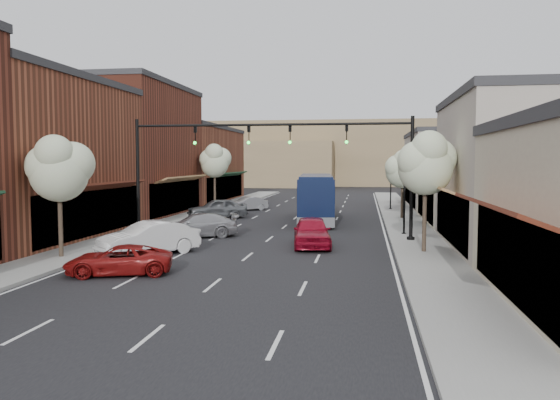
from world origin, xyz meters
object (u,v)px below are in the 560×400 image
at_px(lamp_post_far, 391,178).
at_px(signal_mast_right, 368,159).
at_px(coach_bus, 316,197).
at_px(parked_car_e, 247,204).
at_px(tree_right_far, 403,168).
at_px(red_hatchback, 312,232).
at_px(signal_mast_left, 176,159).
at_px(parked_car_a, 119,260).
at_px(parked_car_c, 197,225).
at_px(parked_car_d, 217,208).
at_px(tree_right_near, 427,162).
at_px(lamp_post_near, 405,186).
at_px(tree_left_near, 59,168).
at_px(tree_left_far, 215,160).
at_px(parked_car_b, 149,238).

bearing_deg(lamp_post_far, signal_mast_right, -96.22).
xyz_separation_m(signal_mast_right, coach_bus, (-3.80, 9.99, -2.80)).
bearing_deg(parked_car_e, tree_right_far, 26.99).
distance_m(red_hatchback, parked_car_e, 21.83).
distance_m(signal_mast_left, parked_car_a, 11.56).
distance_m(lamp_post_far, parked_car_e, 13.41).
relative_size(parked_car_c, parked_car_d, 1.03).
relative_size(signal_mast_right, parked_car_a, 1.96).
distance_m(signal_mast_right, red_hatchback, 5.42).
xyz_separation_m(tree_right_near, tree_right_far, (0.00, 16.00, -0.46)).
xyz_separation_m(lamp_post_near, parked_car_c, (-12.20, -2.41, -2.30)).
relative_size(tree_left_near, lamp_post_far, 1.28).
relative_size(tree_left_far, coach_bus, 0.53).
bearing_deg(tree_right_far, coach_bus, -163.34).
distance_m(signal_mast_left, parked_car_d, 11.32).
bearing_deg(tree_left_far, lamp_post_far, 7.30).
height_order(tree_right_near, red_hatchback, tree_right_near).
xyz_separation_m(parked_car_b, parked_car_e, (-0.42, 24.09, -0.18)).
xyz_separation_m(tree_right_near, lamp_post_far, (-0.55, 24.06, -1.45)).
relative_size(parked_car_a, parked_car_d, 0.89).
relative_size(signal_mast_left, tree_left_far, 1.34).
height_order(signal_mast_left, parked_car_e, signal_mast_left).
distance_m(lamp_post_near, coach_bus, 9.66).
relative_size(parked_car_b, parked_car_e, 1.28).
bearing_deg(tree_left_far, lamp_post_near, -43.89).
height_order(parked_car_a, parked_car_e, parked_car_e).
bearing_deg(parked_car_e, tree_left_far, -131.32).
distance_m(parked_car_a, parked_car_c, 10.84).
relative_size(signal_mast_right, parked_car_c, 1.70).
xyz_separation_m(tree_left_near, lamp_post_far, (16.05, 28.06, -1.22)).
bearing_deg(tree_right_near, red_hatchback, 164.58).
relative_size(tree_left_near, parked_car_c, 1.17).
bearing_deg(parked_car_d, parked_car_e, 148.45).
xyz_separation_m(lamp_post_near, lamp_post_far, (0.00, 17.50, 0.00)).
xyz_separation_m(tree_right_near, parked_car_a, (-12.55, -6.69, -3.87)).
bearing_deg(parked_car_c, parked_car_b, -25.51).
relative_size(signal_mast_left, lamp_post_near, 1.85).
bearing_deg(tree_left_far, tree_right_far, -19.87).
relative_size(lamp_post_near, lamp_post_far, 1.00).
xyz_separation_m(signal_mast_right, lamp_post_far, (2.18, 20.00, -1.62)).
bearing_deg(parked_car_d, red_hatchback, 8.82).
bearing_deg(signal_mast_right, parked_car_e, 121.27).
xyz_separation_m(signal_mast_left, tree_left_far, (-2.63, 17.95, -0.02)).
distance_m(tree_right_far, parked_car_d, 14.82).
relative_size(tree_left_near, parked_car_a, 1.36).
bearing_deg(parked_car_a, red_hatchback, 123.04).
bearing_deg(parked_car_a, tree_right_near, 101.03).
bearing_deg(signal_mast_right, signal_mast_left, 180.00).
bearing_deg(parked_car_b, coach_bus, 107.65).
bearing_deg(parked_car_e, parked_car_a, -37.45).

